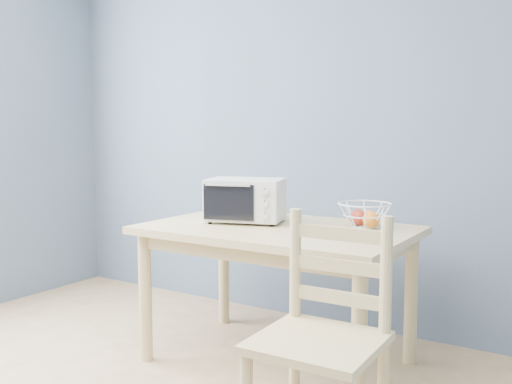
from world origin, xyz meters
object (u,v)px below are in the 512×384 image
Objects in this scene: dining_table at (278,245)px; fruit_basket at (365,215)px; dining_chair at (323,344)px; toaster_oven at (243,199)px.

fruit_basket is (0.41, 0.22, 0.17)m from dining_table.
dining_chair reaches higher than fruit_basket.
fruit_basket is 0.39× the size of dining_chair.
toaster_oven is 1.29× the size of fruit_basket.
dining_table is at bearing -23.44° from toaster_oven.
toaster_oven is at bearing 137.09° from dining_chair.
fruit_basket is at bearing -1.11° from toaster_oven.
dining_table is 0.33m from toaster_oven.
dining_table is 0.49m from fruit_basket.
fruit_basket is at bearing 27.88° from dining_table.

